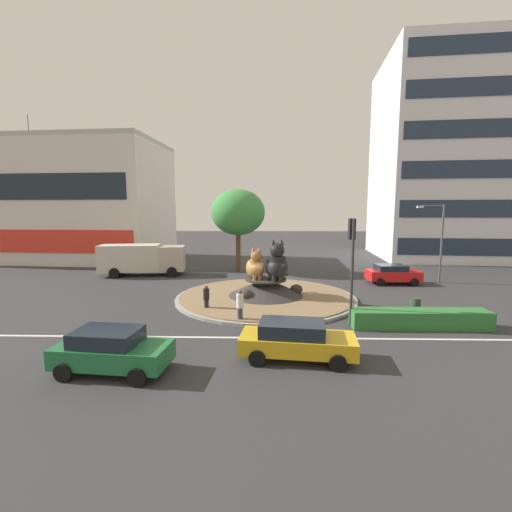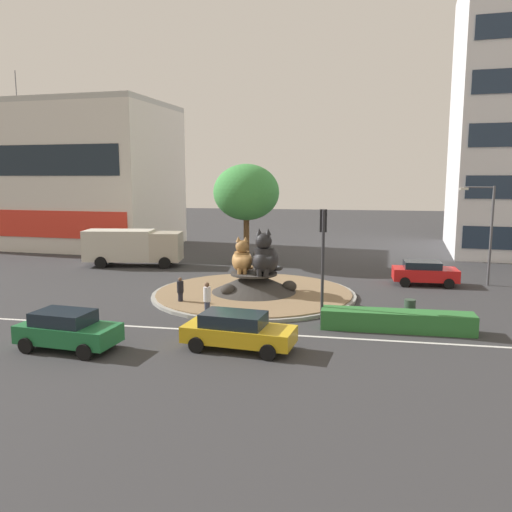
{
  "view_description": "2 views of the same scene",
  "coord_description": "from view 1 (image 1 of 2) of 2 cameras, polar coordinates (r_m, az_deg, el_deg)",
  "views": [
    {
      "loc": [
        -0.11,
        -22.56,
        5.79
      ],
      "look_at": [
        -0.66,
        0.41,
        2.82
      ],
      "focal_mm": 24.22,
      "sensor_mm": 36.0,
      "label": 1
    },
    {
      "loc": [
        5.63,
        -29.19,
        6.96
      ],
      "look_at": [
        0.09,
        0.18,
        2.33
      ],
      "focal_mm": 36.32,
      "sensor_mm": 36.0,
      "label": 2
    }
  ],
  "objects": [
    {
      "name": "sedan_on_far_lane",
      "position": [
        14.03,
        6.62,
        -13.54
      ],
      "size": [
        4.66,
        2.38,
        1.51
      ],
      "rotation": [
        0.0,
        0.0,
        -0.12
      ],
      "color": "gold",
      "rests_on": "ground"
    },
    {
      "name": "broadleaf_tree_behind_island",
      "position": [
        33.05,
        -2.98,
        7.18
      ],
      "size": [
        5.12,
        5.12,
        7.89
      ],
      "color": "brown",
      "rests_on": "ground"
    },
    {
      "name": "pedestrian_white_shirt",
      "position": [
        18.09,
        -2.66,
        -8.16
      ],
      "size": [
        0.37,
        0.37,
        1.8
      ],
      "rotation": [
        0.0,
        0.0,
        0.78
      ],
      "color": "#33384C",
      "rests_on": "ground"
    },
    {
      "name": "streetlight_arm",
      "position": [
        31.61,
        27.93,
        2.78
      ],
      "size": [
        2.05,
        0.6,
        6.35
      ],
      "rotation": [
        0.0,
        0.0,
        2.91
      ],
      "color": "#4C4C51",
      "rests_on": "ground"
    },
    {
      "name": "hatchback_near_shophouse",
      "position": [
        13.91,
        -22.72,
        -14.13
      ],
      "size": [
        4.2,
        2.33,
        1.58
      ],
      "rotation": [
        0.0,
        0.0,
        -0.1
      ],
      "color": "#1E6B38",
      "rests_on": "ground"
    },
    {
      "name": "roundabout_island",
      "position": [
        23.18,
        1.6,
        -5.97
      ],
      "size": [
        11.91,
        11.91,
        1.37
      ],
      "color": "gray",
      "rests_on": "ground"
    },
    {
      "name": "office_tower",
      "position": [
        50.53,
        29.37,
        13.7
      ],
      "size": [
        17.95,
        16.67,
        24.34
      ],
      "rotation": [
        0.0,
        0.0,
        -0.1
      ],
      "color": "silver",
      "rests_on": "ground"
    },
    {
      "name": "lane_centreline",
      "position": [
        16.36,
        1.7,
        -13.35
      ],
      "size": [
        112.0,
        0.2,
        0.01
      ],
      "primitive_type": "cube",
      "color": "silver",
      "rests_on": "ground"
    },
    {
      "name": "delivery_box_truck",
      "position": [
        32.99,
        -18.27,
        -0.34
      ],
      "size": [
        7.69,
        3.47,
        2.81
      ],
      "rotation": [
        0.0,
        0.0,
        0.15
      ],
      "color": "#B7AD99",
      "rests_on": "ground"
    },
    {
      "name": "cat_statue_tabby",
      "position": [
        22.81,
        -0.11,
        -1.78
      ],
      "size": [
        1.56,
        2.3,
        2.16
      ],
      "rotation": [
        0.0,
        0.0,
        -1.35
      ],
      "color": "#9E703D",
      "rests_on": "roundabout_island"
    },
    {
      "name": "pedestrian_black_shirt",
      "position": [
        20.39,
        -8.2,
        -6.85
      ],
      "size": [
        0.36,
        0.36,
        1.55
      ],
      "rotation": [
        0.0,
        0.0,
        2.02
      ],
      "color": "black",
      "rests_on": "ground"
    },
    {
      "name": "shophouse_block",
      "position": [
        49.11,
        -30.79,
        7.71
      ],
      "size": [
        27.89,
        13.83,
        18.17
      ],
      "rotation": [
        0.0,
        0.0,
        -0.07
      ],
      "color": "silver",
      "rests_on": "ground"
    },
    {
      "name": "parked_car_right",
      "position": [
        29.86,
        21.62,
        -2.74
      ],
      "size": [
        4.05,
        2.17,
        1.54
      ],
      "rotation": [
        0.0,
        0.0,
        0.02
      ],
      "color": "red",
      "rests_on": "ground"
    },
    {
      "name": "cat_statue_black",
      "position": [
        22.52,
        3.48,
        -1.41
      ],
      "size": [
        1.74,
        2.73,
        2.7
      ],
      "rotation": [
        0.0,
        0.0,
        -1.58
      ],
      "color": "black",
      "rests_on": "roundabout_island"
    },
    {
      "name": "traffic_light_mast",
      "position": [
        17.89,
        15.57,
        0.63
      ],
      "size": [
        0.35,
        0.46,
        5.45
      ],
      "rotation": [
        0.0,
        0.0,
        1.7
      ],
      "color": "#2D2D33",
      "rests_on": "ground"
    },
    {
      "name": "clipped_hedge_strip",
      "position": [
        19.38,
        25.41,
        -9.36
      ],
      "size": [
        6.8,
        1.2,
        0.9
      ],
      "primitive_type": "cube",
      "color": "#2D7033",
      "rests_on": "ground"
    },
    {
      "name": "ground_plane",
      "position": [
        23.29,
        1.6,
        -7.03
      ],
      "size": [
        160.0,
        160.0,
        0.0
      ],
      "primitive_type": "plane",
      "color": "#333335"
    },
    {
      "name": "litter_bin",
      "position": [
        21.83,
        24.79,
        -7.49
      ],
      "size": [
        0.56,
        0.56,
        0.9
      ],
      "color": "#2D4233",
      "rests_on": "ground"
    }
  ]
}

